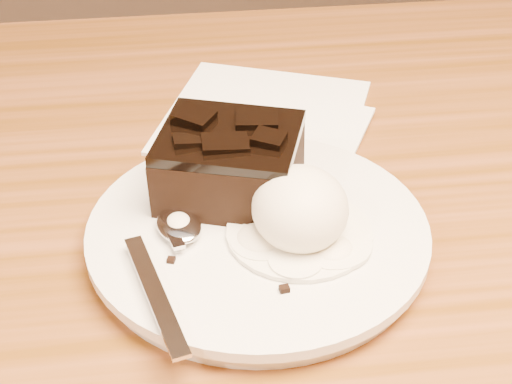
{
  "coord_description": "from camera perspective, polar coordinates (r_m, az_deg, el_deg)",
  "views": [
    {
      "loc": [
        -0.15,
        -0.42,
        1.11
      ],
      "look_at": [
        -0.1,
        0.01,
        0.79
      ],
      "focal_mm": 56.72,
      "sensor_mm": 36.0,
      "label": 1
    }
  ],
  "objects": [
    {
      "name": "napkin",
      "position": [
        0.69,
        0.54,
        5.48
      ],
      "size": [
        0.21,
        0.21,
        0.01
      ],
      "primitive_type": "cube",
      "rotation": [
        0.0,
        0.0,
        -0.37
      ],
      "color": "white",
      "rests_on": "dining_table"
    },
    {
      "name": "brownie",
      "position": [
        0.56,
        -1.85,
        1.79
      ],
      "size": [
        0.11,
        0.11,
        0.04
      ],
      "primitive_type": "cube",
      "rotation": [
        0.0,
        0.0,
        -0.31
      ],
      "color": "black",
      "rests_on": "plate"
    },
    {
      "name": "crumb_b",
      "position": [
        0.51,
        -6.01,
        -4.8
      ],
      "size": [
        0.01,
        0.01,
        0.0
      ],
      "primitive_type": "cube",
      "rotation": [
        0.0,
        0.0,
        1.26
      ],
      "color": "black",
      "rests_on": "plate"
    },
    {
      "name": "crumb_a",
      "position": [
        0.49,
        2.01,
        -6.85
      ],
      "size": [
        0.01,
        0.01,
        0.0
      ],
      "primitive_type": "cube",
      "rotation": [
        0.0,
        0.0,
        0.14
      ],
      "color": "black",
      "rests_on": "plate"
    },
    {
      "name": "plate",
      "position": [
        0.55,
        0.13,
        -3.21
      ],
      "size": [
        0.23,
        0.23,
        0.02
      ],
      "primitive_type": "cylinder",
      "color": "white",
      "rests_on": "dining_table"
    },
    {
      "name": "spoon",
      "position": [
        0.54,
        -5.47,
        -2.47
      ],
      "size": [
        0.07,
        0.17,
        0.01
      ],
      "primitive_type": null,
      "rotation": [
        0.0,
        0.0,
        0.25
      ],
      "color": "silver",
      "rests_on": "plate"
    },
    {
      "name": "melt_puddle",
      "position": [
        0.53,
        3.06,
        -2.96
      ],
      "size": [
        0.1,
        0.1,
        0.0
      ],
      "primitive_type": "cylinder",
      "color": "white",
      "rests_on": "plate"
    },
    {
      "name": "ice_cream_scoop",
      "position": [
        0.52,
        3.13,
        -1.17
      ],
      "size": [
        0.06,
        0.07,
        0.05
      ],
      "primitive_type": "ellipsoid",
      "color": "silver",
      "rests_on": "plate"
    }
  ]
}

